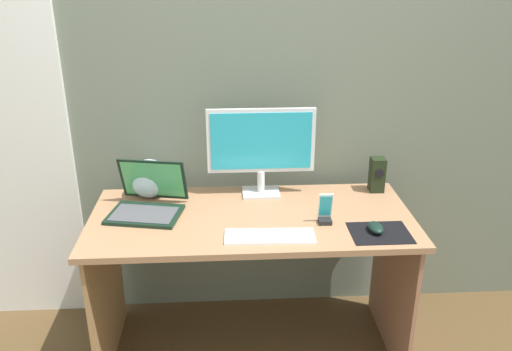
{
  "coord_description": "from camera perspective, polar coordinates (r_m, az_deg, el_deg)",
  "views": [
    {
      "loc": [
        -0.1,
        -2.11,
        1.81
      ],
      "look_at": [
        0.02,
        -0.02,
        0.95
      ],
      "focal_mm": 36.84,
      "sensor_mm": 36.0,
      "label": 1
    }
  ],
  "objects": [
    {
      "name": "mousepad",
      "position": [
        2.28,
        13.3,
        -6.08
      ],
      "size": [
        0.25,
        0.2,
        0.0
      ],
      "primitive_type": "cube",
      "color": "black",
      "rests_on": "desk"
    },
    {
      "name": "ground_plane",
      "position": [
        2.78,
        -0.45,
        -18.17
      ],
      "size": [
        8.0,
        8.0,
        0.0
      ],
      "primitive_type": "plane",
      "color": "#4F3A21"
    },
    {
      "name": "monitor",
      "position": [
        2.49,
        0.56,
        3.17
      ],
      "size": [
        0.51,
        0.14,
        0.43
      ],
      "color": "silver",
      "rests_on": "desk"
    },
    {
      "name": "desk",
      "position": [
        2.44,
        -0.49,
        -7.59
      ],
      "size": [
        1.45,
        0.66,
        0.74
      ],
      "color": "#9D714F",
      "rests_on": "ground_plane"
    },
    {
      "name": "mouse",
      "position": [
        2.28,
        12.87,
        -5.54
      ],
      "size": [
        0.07,
        0.1,
        0.04
      ],
      "primitive_type": "ellipsoid",
      "rotation": [
        0.0,
        0.0,
        0.06
      ],
      "color": "black",
      "rests_on": "mousepad"
    },
    {
      "name": "speaker_right",
      "position": [
        2.65,
        13.01,
        0.1
      ],
      "size": [
        0.07,
        0.08,
        0.17
      ],
      "color": "black",
      "rests_on": "desk"
    },
    {
      "name": "phone_in_dock",
      "position": [
        2.31,
        7.51,
        -4.0
      ],
      "size": [
        0.06,
        0.05,
        0.14
      ],
      "color": "black",
      "rests_on": "desk"
    },
    {
      "name": "laptop",
      "position": [
        2.43,
        -11.69,
        -2.87
      ],
      "size": [
        0.36,
        0.34,
        0.23
      ],
      "color": "black",
      "rests_on": "desk"
    },
    {
      "name": "fishbowl",
      "position": [
        2.58,
        -11.5,
        -0.32
      ],
      "size": [
        0.19,
        0.19,
        0.19
      ],
      "primitive_type": "sphere",
      "color": "silver",
      "rests_on": "desk"
    },
    {
      "name": "wall_back",
      "position": [
        2.59,
        -1.02,
        9.93
      ],
      "size": [
        6.0,
        0.04,
        2.5
      ],
      "primitive_type": "cube",
      "color": "slate",
      "rests_on": "ground_plane"
    },
    {
      "name": "keyboard_external",
      "position": [
        2.19,
        1.5,
        -6.62
      ],
      "size": [
        0.38,
        0.14,
        0.01
      ],
      "primitive_type": "cube",
      "rotation": [
        0.0,
        0.0,
        -0.04
      ],
      "color": "white",
      "rests_on": "desk"
    }
  ]
}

